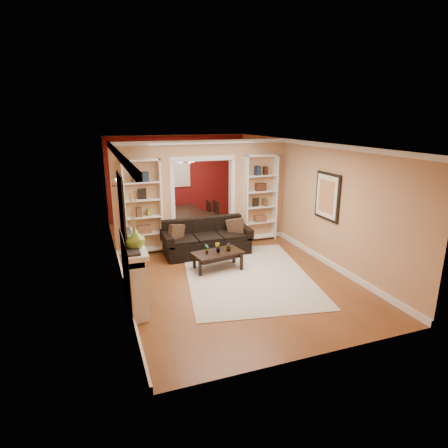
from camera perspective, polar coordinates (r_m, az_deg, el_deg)
name	(u,v)px	position (r m, az deg, el deg)	size (l,w,h in m)	color
floor	(218,259)	(8.90, -0.90, -5.34)	(8.00, 8.00, 0.00)	brown
ceiling	(218,143)	(8.31, -0.98, 12.27)	(8.00, 8.00, 0.00)	white
wall_back	(178,178)	(12.29, -7.06, 7.03)	(8.00, 8.00, 0.00)	tan
wall_front	(318,267)	(5.06, 14.08, -6.44)	(8.00, 8.00, 0.00)	tan
wall_left	(115,212)	(8.08, -16.21, 1.83)	(8.00, 8.00, 0.00)	tan
wall_right	(304,196)	(9.46, 12.10, 4.12)	(8.00, 8.00, 0.00)	tan
partition_wall	(203,194)	(9.62, -3.27, 4.65)	(4.50, 0.15, 2.70)	tan
red_back_panel	(178,179)	(12.27, -7.02, 6.87)	(4.44, 0.04, 2.64)	maroon
dining_window	(178,172)	(12.19, -7.02, 7.91)	(0.78, 0.03, 0.98)	#8CA5CC
area_rug	(247,275)	(8.03, 3.55, -7.77)	(2.52, 3.53, 0.01)	beige
sofa	(207,237)	(9.12, -2.65, -2.04)	(2.13, 0.92, 0.83)	black
pillow_left	(176,233)	(8.86, -7.30, -1.35)	(0.42, 0.12, 0.42)	brown
pillow_right	(236,227)	(9.29, 1.82, -0.41)	(0.42, 0.12, 0.42)	brown
coffee_table	(218,261)	(8.25, -0.96, -5.61)	(1.06, 0.58, 0.40)	black
plant_left	(207,249)	(8.07, -2.64, -3.78)	(0.11, 0.08, 0.22)	#336626
plant_center	(218,247)	(8.14, -0.97, -3.58)	(0.12, 0.10, 0.22)	#336626
plant_right	(228,247)	(8.22, 0.67, -3.48)	(0.11, 0.11, 0.19)	#336626
bookshelf_left	(143,207)	(9.19, -12.24, 2.48)	(0.90, 0.30, 2.30)	white
bookshelf_right	(260,198)	(10.05, 5.54, 3.93)	(0.90, 0.30, 2.30)	white
fireplace	(135,272)	(6.90, -13.45, -7.12)	(0.32, 1.70, 1.16)	white
vase	(135,238)	(6.28, -13.46, -2.09)	(0.34, 0.34, 0.35)	olive
mirror	(121,206)	(6.52, -15.36, 2.67)	(0.03, 0.95, 1.10)	silver
wall_sconce	(116,184)	(8.53, -16.06, 5.86)	(0.18, 0.18, 0.22)	#FFE0A5
framed_art	(327,196)	(8.58, 15.44, 4.07)	(0.04, 0.85, 1.05)	black
dining_table	(187,220)	(11.17, -5.60, 0.62)	(0.93, 1.66, 0.58)	black
dining_chair_nw	(171,218)	(10.72, -8.07, 0.84)	(0.46, 0.46, 0.93)	black
dining_chair_ne	(208,215)	(10.99, -2.46, 1.32)	(0.45, 0.45, 0.92)	black
dining_chair_sw	(167,216)	(11.32, -8.69, 1.15)	(0.37, 0.37, 0.75)	black
dining_chair_se	(202,213)	(11.56, -3.35, 1.70)	(0.39, 0.39, 0.78)	black
chandelier	(187,161)	(10.95, -5.62, 9.53)	(0.50, 0.50, 0.30)	#3B221B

